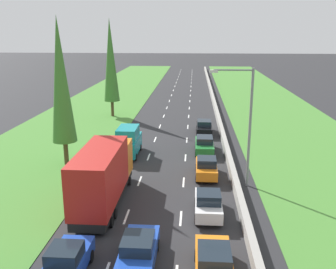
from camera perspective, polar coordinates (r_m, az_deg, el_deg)
name	(u,v)px	position (r m, az deg, el deg)	size (l,w,h in m)	color
ground_plane	(179,104)	(61.93, 1.65, 4.57)	(300.00, 300.00, 0.00)	#28282B
grass_verge_left	(103,103)	(63.70, -9.83, 4.67)	(14.00, 140.00, 0.04)	#478433
grass_verge_right	(268,105)	(63.02, 14.84, 4.27)	(14.00, 140.00, 0.04)	#478433
median_barrier	(214,102)	(61.89, 6.95, 4.85)	(0.44, 120.00, 0.85)	#9E9B93
lane_markings	(179,104)	(61.93, 1.65, 4.57)	(3.64, 116.00, 0.01)	white
orange_sedan_right_lane	(214,264)	(19.14, 6.93, -18.84)	(1.82, 4.50, 1.64)	orange
white_hatchback_right_lane	(208,204)	(24.76, 6.09, -10.34)	(1.74, 3.90, 1.72)	white
orange_hatchback_right_lane	(206,167)	(30.97, 5.81, -4.96)	(1.74, 3.90, 1.72)	orange
green_sedan_right_lane	(204,145)	(37.16, 5.51, -1.52)	(1.82, 4.50, 1.64)	#237A33
blue_hatchback_left_lane	(67,261)	(19.76, -14.98, -18.00)	(1.74, 3.90, 1.72)	#1E47B7
red_box_truck_left_lane	(103,174)	(26.01, -9.73, -5.96)	(2.46, 9.40, 4.18)	black
black_sedan_right_lane	(204,127)	(43.94, 5.47, 1.12)	(1.82, 4.50, 1.64)	black
teal_van_left_lane	(128,141)	(36.20, -5.99, -1.02)	(1.96, 4.90, 2.82)	teal
blue_sedan_centre_lane	(138,251)	(19.99, -4.50, -17.13)	(1.82, 4.50, 1.64)	#1E47B7
poplar_tree_second	(61,81)	(33.39, -15.88, 7.79)	(2.12, 2.12, 12.87)	#4C3823
poplar_tree_third	(111,60)	(52.66, -8.66, 11.00)	(2.13, 2.13, 13.35)	#4C3823
street_light_mast	(246,119)	(28.49, 11.63, 2.23)	(3.20, 0.28, 9.00)	gray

